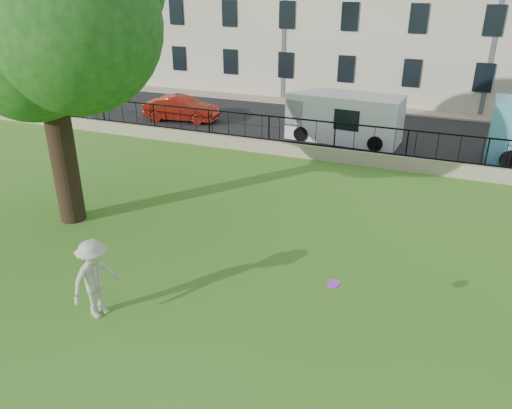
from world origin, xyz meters
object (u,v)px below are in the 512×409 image
at_px(frisbee, 333,284).
at_px(red_sedan, 181,109).
at_px(man, 95,279).
at_px(white_van, 344,117).

bearing_deg(frisbee, red_sedan, 129.23).
bearing_deg(frisbee, man, -167.32).
relative_size(man, red_sedan, 0.48).
distance_m(frisbee, white_van, 15.05).
bearing_deg(man, frisbee, -64.60).
bearing_deg(white_van, frisbee, -74.26).
distance_m(man, frisbee, 5.41).
xyz_separation_m(frisbee, red_sedan, (-12.19, 14.93, -0.75)).
relative_size(man, frisbee, 7.31).
xyz_separation_m(frisbee, white_van, (-3.07, 14.73, -0.30)).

